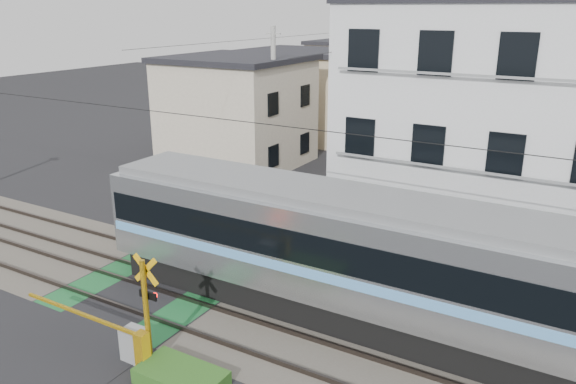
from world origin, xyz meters
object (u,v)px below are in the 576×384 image
Objects in this scene: crossing_signal_far at (172,217)px; pedestrian at (459,111)px; crossing_signal_near at (136,338)px; apartment_block at (492,124)px.

pedestrian is (4.12, 30.11, 0.12)m from crossing_signal_far.
crossing_signal_near is at bearing 70.62° from pedestrian.
crossing_signal_far is at bearing 61.22° from pedestrian.
crossing_signal_near and crossing_signal_far have the same top height.
crossing_signal_near is at bearing -114.22° from apartment_block.
crossing_signal_near is 0.46× the size of apartment_block.
crossing_signal_near reaches higher than pedestrian.
crossing_signal_far is 13.14m from apartment_block.
crossing_signal_near is 8.95m from crossing_signal_far.
apartment_block is at bearing 27.78° from crossing_signal_far.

